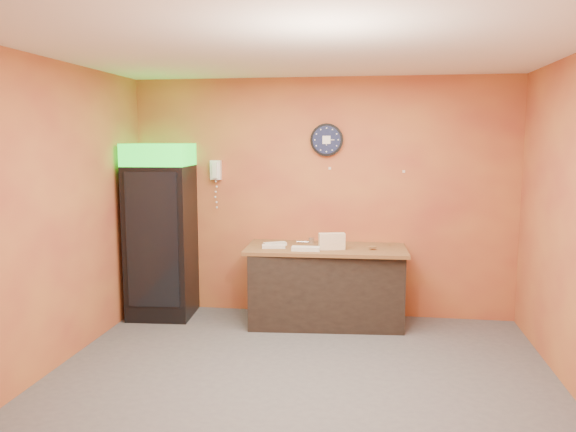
# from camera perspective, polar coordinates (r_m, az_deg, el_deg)

# --- Properties ---
(floor) EXTENTS (4.50, 4.50, 0.00)m
(floor) POSITION_cam_1_polar(r_m,az_deg,el_deg) (5.07, 1.11, -16.52)
(floor) COLOR #47474C
(floor) RESTS_ON ground
(back_wall) EXTENTS (4.50, 0.02, 2.80)m
(back_wall) POSITION_cam_1_polar(r_m,az_deg,el_deg) (6.64, 3.38, 1.85)
(back_wall) COLOR #C57B37
(back_wall) RESTS_ON floor
(left_wall) EXTENTS (0.02, 4.00, 2.80)m
(left_wall) POSITION_cam_1_polar(r_m,az_deg,el_deg) (5.43, -23.09, -0.09)
(left_wall) COLOR #C57B37
(left_wall) RESTS_ON floor
(ceiling) EXTENTS (4.50, 4.00, 0.02)m
(ceiling) POSITION_cam_1_polar(r_m,az_deg,el_deg) (4.67, 1.21, 16.59)
(ceiling) COLOR white
(ceiling) RESTS_ON back_wall
(beverage_cooler) EXTENTS (0.76, 0.78, 2.04)m
(beverage_cooler) POSITION_cam_1_polar(r_m,az_deg,el_deg) (6.74, -12.87, -1.72)
(beverage_cooler) COLOR black
(beverage_cooler) RESTS_ON floor
(prep_counter) EXTENTS (1.75, 0.89, 0.85)m
(prep_counter) POSITION_cam_1_polar(r_m,az_deg,el_deg) (6.44, 3.85, -7.19)
(prep_counter) COLOR black
(prep_counter) RESTS_ON floor
(wall_clock) EXTENTS (0.38, 0.06, 0.38)m
(wall_clock) POSITION_cam_1_polar(r_m,az_deg,el_deg) (6.57, 3.95, 7.73)
(wall_clock) COLOR black
(wall_clock) RESTS_ON back_wall
(wall_phone) EXTENTS (0.13, 0.11, 0.23)m
(wall_phone) POSITION_cam_1_polar(r_m,az_deg,el_deg) (6.79, -7.36, 4.66)
(wall_phone) COLOR white
(wall_phone) RESTS_ON back_wall
(butcher_paper) EXTENTS (1.82, 0.90, 0.04)m
(butcher_paper) POSITION_cam_1_polar(r_m,az_deg,el_deg) (6.34, 3.89, -3.32)
(butcher_paper) COLOR brown
(butcher_paper) RESTS_ON prep_counter
(sub_roll_stack) EXTENTS (0.30, 0.17, 0.18)m
(sub_roll_stack) POSITION_cam_1_polar(r_m,az_deg,el_deg) (6.18, 4.48, -2.58)
(sub_roll_stack) COLOR beige
(sub_roll_stack) RESTS_ON butcher_paper
(wrapped_sandwich_left) EXTENTS (0.27, 0.14, 0.04)m
(wrapped_sandwich_left) POSITION_cam_1_polar(r_m,az_deg,el_deg) (6.26, -1.46, -3.10)
(wrapped_sandwich_left) COLOR silver
(wrapped_sandwich_left) RESTS_ON butcher_paper
(wrapped_sandwich_mid) EXTENTS (0.31, 0.13, 0.04)m
(wrapped_sandwich_mid) POSITION_cam_1_polar(r_m,az_deg,el_deg) (6.11, 1.82, -3.34)
(wrapped_sandwich_mid) COLOR silver
(wrapped_sandwich_mid) RESTS_ON butcher_paper
(wrapped_sandwich_right) EXTENTS (0.27, 0.21, 0.04)m
(wrapped_sandwich_right) POSITION_cam_1_polar(r_m,az_deg,el_deg) (6.40, -1.32, -2.86)
(wrapped_sandwich_right) COLOR silver
(wrapped_sandwich_right) RESTS_ON butcher_paper
(kitchen_tool) EXTENTS (0.07, 0.07, 0.07)m
(kitchen_tool) POSITION_cam_1_polar(r_m,az_deg,el_deg) (6.54, 2.40, -2.48)
(kitchen_tool) COLOR silver
(kitchen_tool) RESTS_ON butcher_paper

